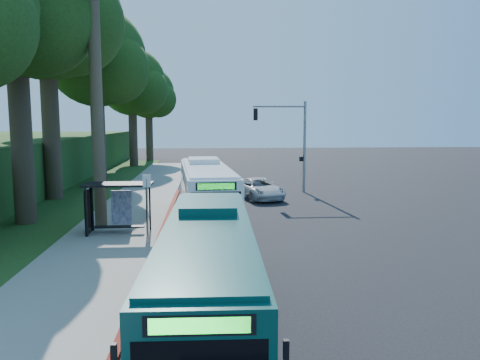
{
  "coord_description": "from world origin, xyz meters",
  "views": [
    {
      "loc": [
        -2.84,
        -25.52,
        5.52
      ],
      "look_at": [
        -0.85,
        1.0,
        2.14
      ],
      "focal_mm": 35.0,
      "sensor_mm": 36.0,
      "label": 1
    }
  ],
  "objects": [
    {
      "name": "traffic_signal_pole",
      "position": [
        3.78,
        10.0,
        4.42
      ],
      "size": [
        4.1,
        0.3,
        7.0
      ],
      "color": "gray",
      "rests_on": "ground"
    },
    {
      "name": "tree_0",
      "position": [
        -12.4,
        -0.02,
        11.2
      ],
      "size": [
        8.4,
        8.0,
        15.7
      ],
      "color": "#382B1E",
      "rests_on": "ground"
    },
    {
      "name": "ground",
      "position": [
        0.0,
        0.0,
        0.0
      ],
      "size": [
        140.0,
        140.0,
        0.0
      ],
      "primitive_type": "plane",
      "color": "black",
      "rests_on": "ground"
    },
    {
      "name": "sidewalk",
      "position": [
        -7.3,
        0.0,
        0.06
      ],
      "size": [
        4.5,
        70.0,
        0.12
      ],
      "primitive_type": "cube",
      "color": "gray",
      "rests_on": "ground"
    },
    {
      "name": "white_bus",
      "position": [
        -2.81,
        -0.29,
        1.65
      ],
      "size": [
        3.26,
        11.52,
        3.39
      ],
      "rotation": [
        0.0,
        0.0,
        0.07
      ],
      "color": "white",
      "rests_on": "ground"
    },
    {
      "name": "tree_4",
      "position": [
        -11.4,
        31.98,
        9.73
      ],
      "size": [
        8.4,
        8.0,
        14.14
      ],
      "color": "#382B1E",
      "rests_on": "ground"
    },
    {
      "name": "red_curb",
      "position": [
        -5.0,
        -4.0,
        0.07
      ],
      "size": [
        0.25,
        30.0,
        0.13
      ],
      "primitive_type": "cube",
      "color": "maroon",
      "rests_on": "ground"
    },
    {
      "name": "tree_1",
      "position": [
        -13.37,
        7.98,
        12.73
      ],
      "size": [
        10.5,
        10.0,
        18.26
      ],
      "color": "#382B1E",
      "rests_on": "ground"
    },
    {
      "name": "bus_shelter",
      "position": [
        -7.26,
        -2.86,
        1.81
      ],
      "size": [
        3.2,
        1.51,
        2.55
      ],
      "color": "black",
      "rests_on": "ground"
    },
    {
      "name": "tree_3",
      "position": [
        -13.88,
        23.98,
        11.98
      ],
      "size": [
        10.08,
        9.6,
        17.28
      ],
      "color": "#382B1E",
      "rests_on": "ground"
    },
    {
      "name": "stop_sign_pole",
      "position": [
        -5.4,
        -5.0,
        2.08
      ],
      "size": [
        0.35,
        0.06,
        3.17
      ],
      "color": "gray",
      "rests_on": "ground"
    },
    {
      "name": "tree_5",
      "position": [
        -10.41,
        39.99,
        8.96
      ],
      "size": [
        7.35,
        7.0,
        12.86
      ],
      "color": "#382B1E",
      "rests_on": "ground"
    },
    {
      "name": "pickup",
      "position": [
        0.96,
        7.31,
        0.72
      ],
      "size": [
        3.78,
        5.67,
        1.44
      ],
      "primitive_type": "imported",
      "rotation": [
        0.0,
        0.0,
        0.29
      ],
      "color": "silver",
      "rests_on": "ground"
    },
    {
      "name": "grass_verge",
      "position": [
        -13.0,
        5.0,
        0.03
      ],
      "size": [
        8.0,
        70.0,
        0.06
      ],
      "primitive_type": "cube",
      "color": "#234719",
      "rests_on": "ground"
    },
    {
      "name": "tree_2",
      "position": [
        -11.89,
        15.98,
        10.48
      ],
      "size": [
        8.82,
        8.4,
        15.12
      ],
      "color": "#382B1E",
      "rests_on": "ground"
    },
    {
      "name": "teal_bus",
      "position": [
        -2.79,
        -13.72,
        1.55
      ],
      "size": [
        2.57,
        10.74,
        3.18
      ],
      "rotation": [
        0.0,
        0.0,
        -0.03
      ],
      "color": "#0B3E38",
      "rests_on": "ground"
    }
  ]
}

